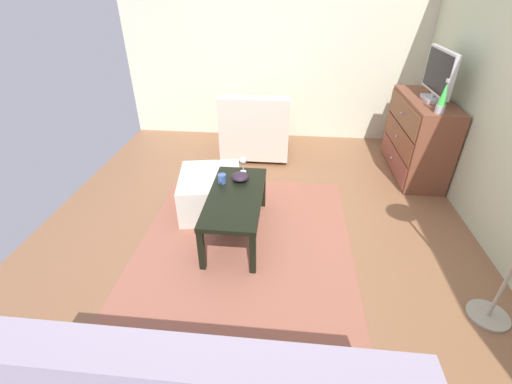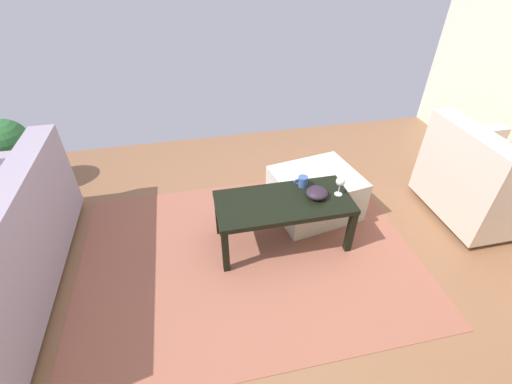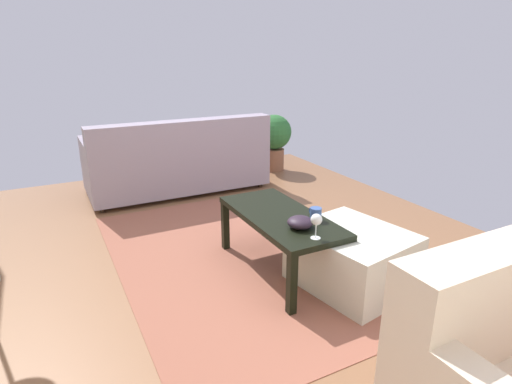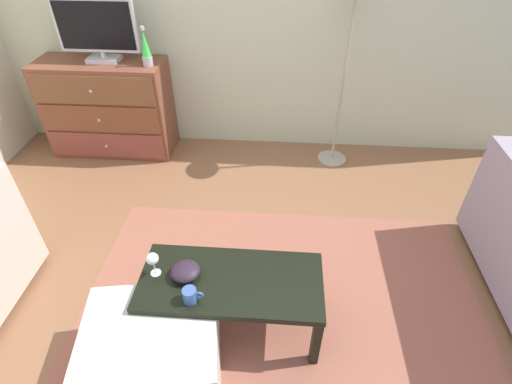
{
  "view_description": "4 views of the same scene",
  "coord_description": "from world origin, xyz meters",
  "views": [
    {
      "loc": [
        2.44,
        0.14,
        2.03
      ],
      "look_at": [
        0.12,
        -0.09,
        0.6
      ],
      "focal_mm": 24.14,
      "sensor_mm": 36.0,
      "label": 1
    },
    {
      "loc": [
        0.54,
        1.67,
        2.07
      ],
      "look_at": [
        0.18,
        -0.04,
        0.75
      ],
      "focal_mm": 24.36,
      "sensor_mm": 36.0,
      "label": 2
    },
    {
      "loc": [
        -2.39,
        1.08,
        1.5
      ],
      "look_at": [
        -0.21,
        -0.05,
        0.66
      ],
      "focal_mm": 29.37,
      "sensor_mm": 36.0,
      "label": 3
    },
    {
      "loc": [
        0.15,
        -1.67,
        2.16
      ],
      "look_at": [
        0.02,
        0.1,
        0.75
      ],
      "focal_mm": 27.06,
      "sensor_mm": 36.0,
      "label": 4
    }
  ],
  "objects": [
    {
      "name": "wine_glass",
      "position": [
        -0.53,
        -0.28,
        0.54
      ],
      "size": [
        0.07,
        0.07,
        0.16
      ],
      "color": "silver",
      "rests_on": "coffee_table"
    },
    {
      "name": "potted_plant",
      "position": [
        2.21,
        -1.57,
        0.43
      ],
      "size": [
        0.44,
        0.44,
        0.72
      ],
      "color": "brown",
      "rests_on": "ground_plane"
    },
    {
      "name": "bowl_decorative",
      "position": [
        -0.35,
        -0.29,
        0.47
      ],
      "size": [
        0.17,
        0.17,
        0.07
      ],
      "primitive_type": "ellipsoid",
      "color": "#2A1D2B",
      "rests_on": "coffee_table"
    },
    {
      "name": "area_rug",
      "position": [
        0.2,
        -0.2,
        0.0
      ],
      "size": [
        2.6,
        1.9,
        0.01
      ],
      "primitive_type": "cube",
      "color": "#975845",
      "rests_on": "ground_plane"
    },
    {
      "name": "ground_plane",
      "position": [
        0.0,
        0.0,
        -0.03
      ],
      "size": [
        5.72,
        4.43,
        0.05
      ],
      "primitive_type": "cube",
      "color": "brown"
    },
    {
      "name": "mug",
      "position": [
        -0.29,
        -0.45,
        0.47
      ],
      "size": [
        0.11,
        0.08,
        0.08
      ],
      "color": "#3A5898",
      "rests_on": "coffee_table"
    },
    {
      "name": "couch_large",
      "position": [
        1.95,
        -0.21,
        0.33
      ],
      "size": [
        0.85,
        1.9,
        0.82
      ],
      "color": "#332319",
      "rests_on": "ground_plane"
    },
    {
      "name": "ottoman",
      "position": [
        -0.49,
        -0.62,
        0.19
      ],
      "size": [
        0.79,
        0.71,
        0.39
      ],
      "primitive_type": "cube",
      "rotation": [
        0.0,
        0.0,
        0.17
      ],
      "color": "beige",
      "rests_on": "ground_plane"
    },
    {
      "name": "coffee_table",
      "position": [
        -0.1,
        -0.3,
        0.37
      ],
      "size": [
        1.04,
        0.47,
        0.43
      ],
      "color": "black",
      "rests_on": "ground_plane"
    }
  ]
}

